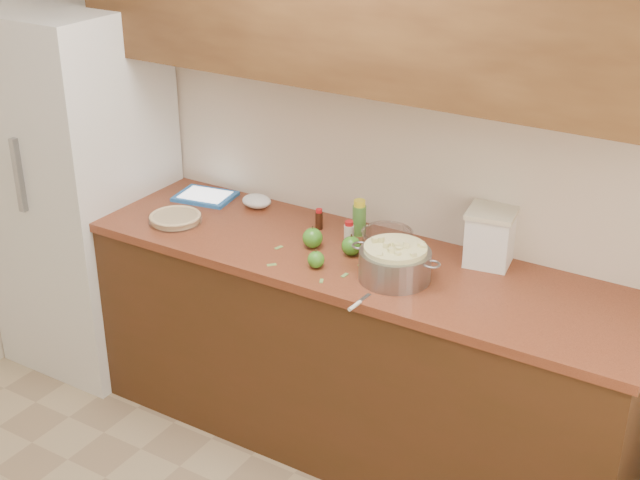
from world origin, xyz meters
The scene contains 21 objects.
room_shell centered at (0.00, 0.00, 1.30)m, with size 3.60×3.60×3.60m.
counter_run centered at (0.00, 1.48, 0.46)m, with size 2.64×0.68×0.92m.
fridge centered at (-1.44, 1.44, 0.90)m, with size 0.70×0.70×1.80m, color white.
pie centered at (-0.77, 1.35, 0.94)m, with size 0.24×0.24×0.04m.
colander centered at (0.32, 1.38, 0.99)m, with size 0.38×0.28×0.14m.
flour_canister centered at (0.57, 1.71, 1.04)m, with size 0.22×0.22×0.23m.
tablet centered at (-0.83, 1.64, 0.93)m, with size 0.30×0.24×0.02m.
paring_knife centered at (0.30, 1.12, 0.93)m, with size 0.03×0.16×0.01m.
lemon_bottle centered at (-0.01, 1.67, 1.00)m, with size 0.06×0.06×0.16m.
cinnamon_shaker centered at (0.00, 1.57, 0.97)m, with size 0.04×0.04×0.10m.
vanilla_bottle centered at (-0.19, 1.63, 0.97)m, with size 0.03×0.03×0.09m.
mixing_bowl centered at (0.16, 1.61, 0.96)m, with size 0.22×0.22×0.08m.
paper_towel centered at (-0.56, 1.69, 0.95)m, with size 0.14×0.12×0.06m, color white.
apple_left centered at (-0.11, 1.46, 0.96)m, with size 0.09×0.09×0.10m.
apple_center centered at (0.06, 1.48, 0.96)m, with size 0.08×0.08×0.09m.
apple_front centered at (0.00, 1.31, 0.95)m, with size 0.07×0.07×0.08m.
peel_a centered at (0.14, 1.30, 0.92)m, with size 0.04×0.02×0.00m, color #7AA851.
peel_b centered at (0.15, 1.43, 0.92)m, with size 0.04×0.02×0.00m, color #7AA851.
peel_c centered at (0.08, 1.21, 0.92)m, with size 0.03×0.01×0.00m, color #7AA851.
peel_d centered at (-0.16, 1.23, 0.92)m, with size 0.04×0.02×0.00m, color #7AA851.
peel_e centered at (-0.23, 1.38, 0.92)m, with size 0.04×0.02×0.00m, color #7AA851.
Camera 1 is at (1.70, -1.41, 2.55)m, focal length 50.00 mm.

